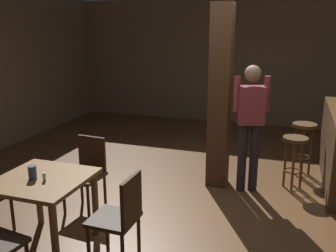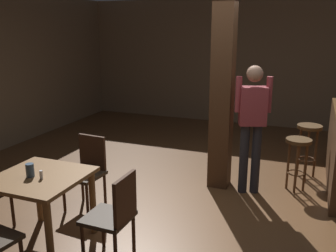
# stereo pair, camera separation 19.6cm
# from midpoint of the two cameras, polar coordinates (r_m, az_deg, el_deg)

# --- Properties ---
(ground_plane) EXTENTS (10.80, 10.80, 0.00)m
(ground_plane) POSITION_cam_midpoint_polar(r_m,az_deg,el_deg) (4.79, 5.01, -12.38)
(ground_plane) COLOR brown
(wall_back) EXTENTS (8.00, 0.10, 2.80)m
(wall_back) POSITION_cam_midpoint_polar(r_m,az_deg,el_deg) (8.71, 13.72, 9.32)
(wall_back) COLOR #756047
(wall_back) RESTS_ON ground_plane
(pillar) EXTENTS (0.28, 0.28, 2.80)m
(pillar) POSITION_cam_midpoint_polar(r_m,az_deg,el_deg) (5.09, 9.40, 5.79)
(pillar) COLOR #422816
(pillar) RESTS_ON ground_plane
(dining_table) EXTENTS (0.87, 0.87, 0.75)m
(dining_table) POSITION_cam_midpoint_polar(r_m,az_deg,el_deg) (4.00, -17.45, -9.08)
(dining_table) COLOR brown
(dining_table) RESTS_ON ground_plane
(chair_north) EXTENTS (0.45, 0.45, 0.89)m
(chair_north) POSITION_cam_midpoint_polar(r_m,az_deg,el_deg) (4.70, -11.01, -6.39)
(chair_north) COLOR #2D2319
(chair_north) RESTS_ON ground_plane
(chair_east) EXTENTS (0.43, 0.43, 0.89)m
(chair_east) POSITION_cam_midpoint_polar(r_m,az_deg,el_deg) (3.59, -6.54, -13.16)
(chair_east) COLOR #2D2319
(chair_east) RESTS_ON ground_plane
(napkin_cup) EXTENTS (0.08, 0.08, 0.14)m
(napkin_cup) POSITION_cam_midpoint_polar(r_m,az_deg,el_deg) (3.92, -18.94, -6.41)
(napkin_cup) COLOR #33475B
(napkin_cup) RESTS_ON dining_table
(salt_shaker) EXTENTS (0.03, 0.03, 0.08)m
(salt_shaker) POSITION_cam_midpoint_polar(r_m,az_deg,el_deg) (3.85, -17.38, -7.10)
(salt_shaker) COLOR silver
(salt_shaker) RESTS_ON dining_table
(standing_person) EXTENTS (0.47, 0.30, 1.72)m
(standing_person) POSITION_cam_midpoint_polar(r_m,az_deg,el_deg) (5.01, 13.79, 0.77)
(standing_person) COLOR maroon
(standing_person) RESTS_ON ground_plane
(bar_stool_near) EXTENTS (0.34, 0.34, 0.73)m
(bar_stool_near) POSITION_cam_midpoint_polar(r_m,az_deg,el_deg) (5.39, 20.17, -3.77)
(bar_stool_near) COLOR #4C3319
(bar_stool_near) RESTS_ON ground_plane
(bar_stool_mid) EXTENTS (0.35, 0.35, 0.79)m
(bar_stool_mid) POSITION_cam_midpoint_polar(r_m,az_deg,el_deg) (5.93, 21.53, -1.75)
(bar_stool_mid) COLOR #4C3319
(bar_stool_mid) RESTS_ON ground_plane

